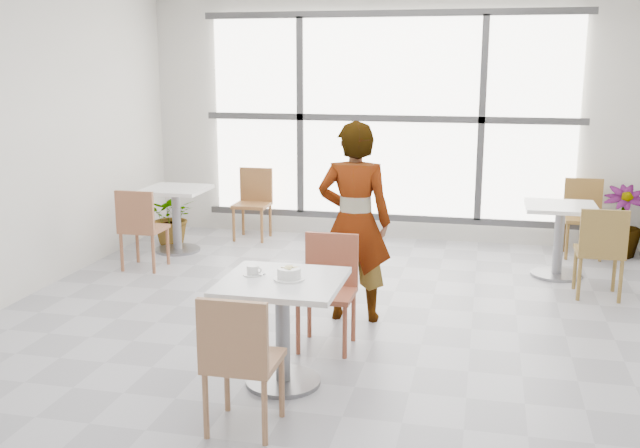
% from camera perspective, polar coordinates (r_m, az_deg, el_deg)
% --- Properties ---
extents(floor, '(7.00, 7.00, 0.00)m').
position_cam_1_polar(floor, '(6.01, 0.65, -8.74)').
color(floor, '#9E9EA5').
rests_on(floor, ground).
extents(wall_back, '(6.00, 0.00, 6.00)m').
position_cam_1_polar(wall_back, '(9.07, 5.41, 8.20)').
color(wall_back, silver).
rests_on(wall_back, ground).
extents(wall_front, '(6.00, 0.00, 6.00)m').
position_cam_1_polar(wall_front, '(2.40, -17.37, -4.57)').
color(wall_front, silver).
rests_on(wall_front, ground).
extents(window, '(4.60, 0.07, 2.52)m').
position_cam_1_polar(window, '(9.01, 5.36, 8.17)').
color(window, white).
rests_on(window, ground).
extents(main_table, '(0.80, 0.80, 0.75)m').
position_cam_1_polar(main_table, '(5.01, -2.93, -6.80)').
color(main_table, silver).
rests_on(main_table, ground).
extents(chair_near, '(0.42, 0.42, 0.87)m').
position_cam_1_polar(chair_near, '(4.38, -6.28, -10.07)').
color(chair_near, '#A47451').
rests_on(chair_near, ground).
extents(chair_far, '(0.42, 0.42, 0.87)m').
position_cam_1_polar(chair_far, '(5.71, 0.68, -4.56)').
color(chair_far, brown).
rests_on(chair_far, ground).
extents(oatmeal_bowl, '(0.21, 0.21, 0.09)m').
position_cam_1_polar(oatmeal_bowl, '(4.91, -2.41, -3.86)').
color(oatmeal_bowl, white).
rests_on(oatmeal_bowl, main_table).
extents(coffee_cup, '(0.16, 0.13, 0.07)m').
position_cam_1_polar(coffee_cup, '(5.04, -5.22, -3.65)').
color(coffee_cup, silver).
rests_on(coffee_cup, main_table).
extents(person, '(0.65, 0.44, 1.71)m').
position_cam_1_polar(person, '(6.19, 2.69, 0.15)').
color(person, black).
rests_on(person, ground).
extents(bg_table_left, '(0.70, 0.70, 0.75)m').
position_cam_1_polar(bg_table_left, '(8.67, -11.09, 1.06)').
color(bg_table_left, white).
rests_on(bg_table_left, ground).
extents(bg_table_right, '(0.70, 0.70, 0.75)m').
position_cam_1_polar(bg_table_right, '(7.90, 18.07, -0.45)').
color(bg_table_right, white).
rests_on(bg_table_right, ground).
extents(bg_chair_left_near, '(0.42, 0.42, 0.87)m').
position_cam_1_polar(bg_chair_left_near, '(7.96, -13.77, -0.00)').
color(bg_chair_left_near, '#945A3C').
rests_on(bg_chair_left_near, ground).
extents(bg_chair_left_far, '(0.42, 0.42, 0.87)m').
position_cam_1_polar(bg_chair_left_far, '(9.21, -5.16, 2.00)').
color(bg_chair_left_far, '#915D32').
rests_on(bg_chair_left_far, ground).
extents(bg_chair_right_near, '(0.42, 0.42, 0.87)m').
position_cam_1_polar(bg_chair_right_near, '(7.27, 20.95, -1.66)').
color(bg_chair_right_near, olive).
rests_on(bg_chair_right_near, ground).
extents(bg_chair_right_far, '(0.42, 0.42, 0.87)m').
position_cam_1_polar(bg_chair_right_far, '(8.86, 19.74, 0.88)').
color(bg_chair_right_far, olive).
rests_on(bg_chair_right_far, ground).
extents(plant_left, '(0.73, 0.67, 0.68)m').
position_cam_1_polar(plant_left, '(9.06, -11.34, 0.60)').
color(plant_left, '#4C7240').
rests_on(plant_left, ground).
extents(plant_right, '(0.48, 0.48, 0.81)m').
position_cam_1_polar(plant_right, '(8.98, 22.33, 0.19)').
color(plant_right, '#307032').
rests_on(plant_right, ground).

